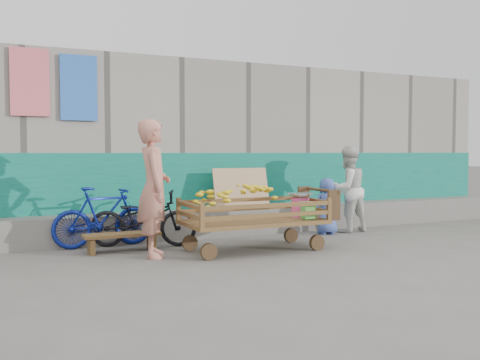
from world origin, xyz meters
name	(u,v)px	position (x,y,z in m)	size (l,w,h in m)	color
ground	(293,260)	(0.00, 0.00, 0.00)	(80.00, 80.00, 0.00)	#5B5753
building_wall	(188,149)	(0.00, 4.05, 1.47)	(12.00, 3.50, 3.00)	gray
banana_cart	(251,207)	(-0.19, 0.85, 0.63)	(2.20, 1.00, 0.94)	brown
bench	(122,238)	(-1.89, 1.54, 0.20)	(1.07, 0.32, 0.27)	brown
vendor_man	(154,188)	(-1.57, 1.02, 0.93)	(0.68, 0.44, 1.86)	tan
woman	(348,189)	(2.16, 1.76, 0.76)	(0.74, 0.58, 1.52)	silver
child	(327,206)	(1.68, 1.70, 0.49)	(0.47, 0.31, 0.97)	#3C549F
bicycle_dark	(143,219)	(-1.50, 1.85, 0.42)	(0.56, 1.60, 0.84)	black
bicycle_blue	(103,217)	(-2.05, 2.05, 0.45)	(0.42, 1.50, 0.90)	navy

